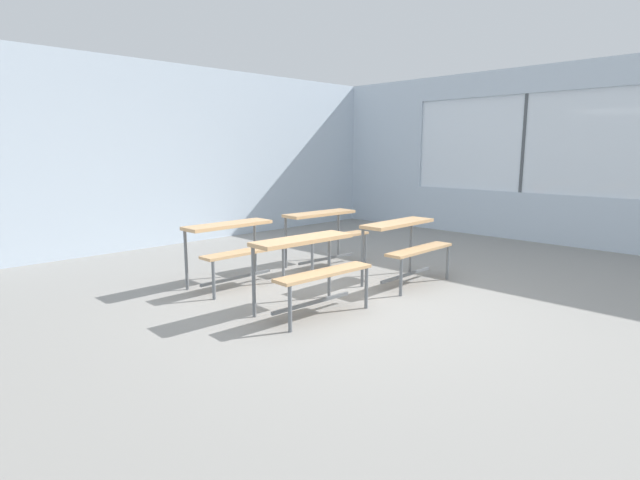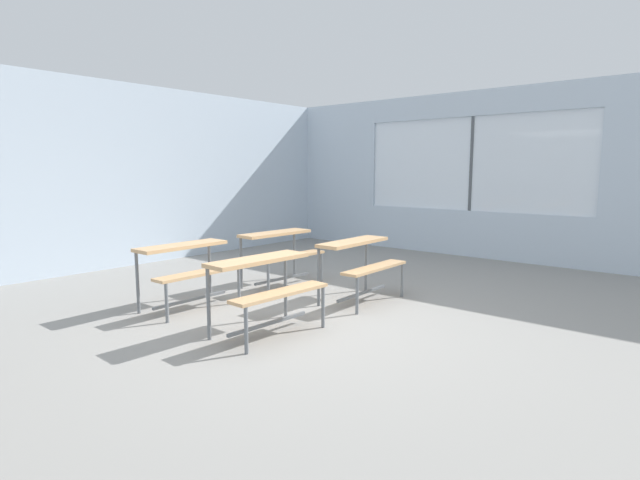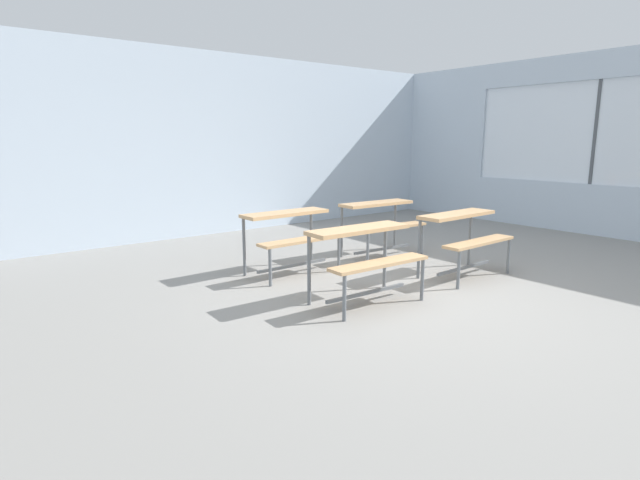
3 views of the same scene
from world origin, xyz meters
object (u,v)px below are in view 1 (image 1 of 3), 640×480
desk_bench_r0c0 (310,257)px  desk_bench_r0c1 (405,237)px  desk_bench_r1c1 (325,226)px  desk_bench_r1c0 (234,239)px

desk_bench_r0c0 → desk_bench_r0c1: 1.59m
desk_bench_r0c1 → desk_bench_r1c1: same height
desk_bench_r0c0 → desk_bench_r1c0: (0.05, 1.35, 0.00)m
desk_bench_r0c0 → desk_bench_r1c0: 1.35m
desk_bench_r0c0 → desk_bench_r0c1: same height
desk_bench_r0c0 → desk_bench_r1c1: (1.56, 1.33, 0.00)m
desk_bench_r1c0 → desk_bench_r0c0: bearing=-92.8°
desk_bench_r0c1 → desk_bench_r1c0: 2.04m
desk_bench_r1c0 → desk_bench_r0c1: bearing=-41.8°
desk_bench_r1c0 → desk_bench_r1c1: size_ratio=0.98×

